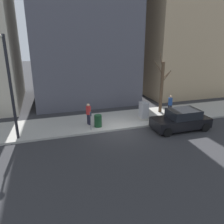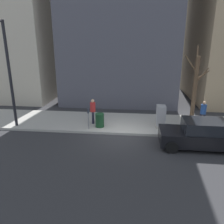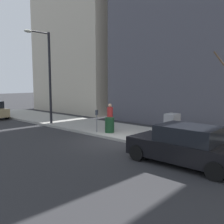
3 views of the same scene
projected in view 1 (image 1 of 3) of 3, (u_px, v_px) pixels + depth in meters
The scene contains 10 objects.
ground_plane at pixel (120, 131), 15.98m from camera, with size 120.00×120.00×0.00m, color #2B2B2D.
sidewalk at pixel (112, 120), 17.77m from camera, with size 4.00×36.00×0.15m, color #9E9B93.
parked_car_black at pixel (181, 120), 15.97m from camera, with size 1.95×4.22×1.52m.
parking_meter at pixel (91, 119), 15.48m from camera, with size 0.14×0.10×1.35m.
utility_box at pixel (144, 111), 17.60m from camera, with size 0.83×0.61×1.43m.
streetlamp at pixel (9, 81), 12.96m from camera, with size 1.97×0.32×6.50m.
bare_tree at pixel (162, 86), 18.92m from camera, with size 1.22×1.78×5.08m.
trash_bin at pixel (98, 121), 16.19m from camera, with size 0.56×0.56×0.90m, color #14381E.
pedestrian_near_meter at pixel (170, 104), 18.80m from camera, with size 0.36×0.40×1.66m.
pedestrian_midblock at pixel (88, 113), 16.46m from camera, with size 0.40×0.36×1.66m.
Camera 1 is at (-13.85, 5.07, 6.33)m, focal length 35.00 mm.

